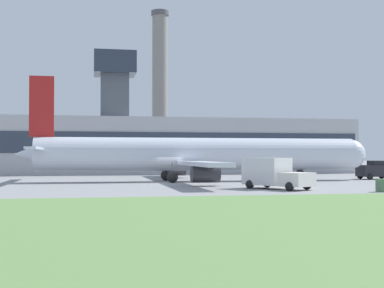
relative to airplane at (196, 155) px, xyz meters
The scene contains 9 objects.
ground_plane 4.76m from the airplane, 142.57° to the right, with size 400.00×400.00×0.00m, color gray.
grass_strip 39.08m from the airplane, 94.55° to the right, with size 240.00×37.00×0.06m.
terminal_building 25.44m from the airplane, 97.57° to the left, with size 63.72×10.89×17.79m.
smokestack_left 49.59m from the airplane, 87.18° to the left, with size 3.41×3.41×30.60m.
airplane is the anchor object (origin of this frame).
pushback_tug 20.94m from the airplane, ahead, with size 4.10×2.85×2.09m.
baggage_truck 14.07m from the airplane, 75.21° to the right, with size 4.91×6.02×2.48m.
traffic_cone_near_nose 10.78m from the airplane, 41.90° to the right, with size 0.62×0.62×0.55m.
utility_cabinet 21.11m from the airplane, 60.39° to the right, with size 0.89×0.71×0.93m.
Camera 1 is at (-7.66, -51.73, 2.67)m, focal length 50.00 mm.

